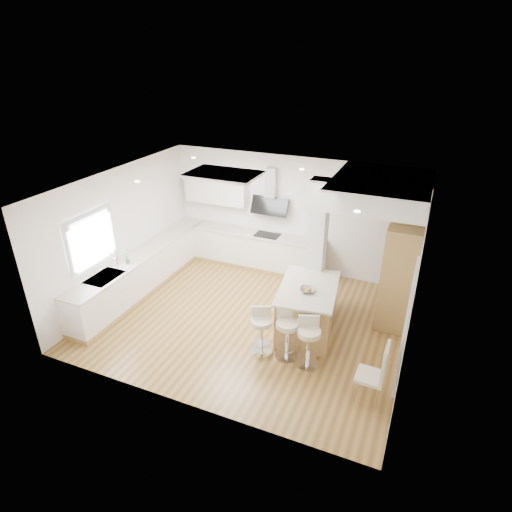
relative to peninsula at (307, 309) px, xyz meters
The scene contains 18 objects.
ground 1.27m from the peninsula, behind, with size 6.00×6.00×0.00m, color olive.
ceiling 1.27m from the peninsula, behind, with size 6.00×5.00×0.02m, color white.
wall_back 2.82m from the peninsula, 115.91° to the left, with size 6.00×0.04×2.80m, color white.
wall_left 4.27m from the peninsula, behind, with size 0.04×5.00×2.80m, color white.
wall_right 2.05m from the peninsula, ahead, with size 0.04×5.00×2.80m, color white.
skylight 3.05m from the peninsula, 165.62° to the left, with size 4.10×2.10×0.06m.
window_left 4.41m from the peninsula, 166.39° to the right, with size 0.06×1.28×1.07m.
doorway_right 2.00m from the peninsula, 21.12° to the right, with size 0.05×1.00×2.10m.
counter_left 3.87m from the peninsula, behind, with size 0.63×4.50×1.35m.
counter_back 2.98m from the peninsula, 134.39° to the left, with size 3.62×0.63×2.50m.
pillar 1.25m from the peninsula, 97.82° to the left, with size 0.35×0.35×2.80m.
soffit 2.65m from the peninsula, 54.37° to the left, with size 1.78×2.20×0.40m.
oven_column 1.97m from the peninsula, 36.82° to the left, with size 0.63×1.21×2.10m.
peninsula is the anchor object (origin of this frame).
bar_stool_a 1.10m from the peninsula, 120.16° to the right, with size 0.52×0.52×0.88m.
bar_stool_b 0.91m from the peninsula, 95.36° to the right, with size 0.56×0.56×0.95m.
bar_stool_c 1.01m from the peninsula, 71.62° to the right, with size 0.54×0.54×0.92m.
dining_chair 2.04m from the peninsula, 41.96° to the right, with size 0.43×0.43×1.07m.
Camera 1 is at (2.98, -6.63, 5.01)m, focal length 30.00 mm.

